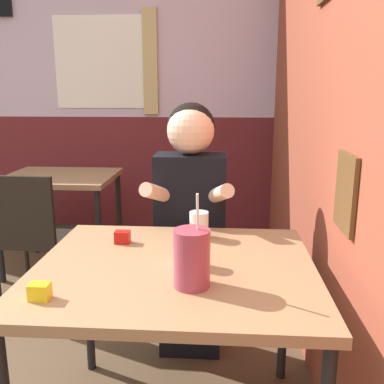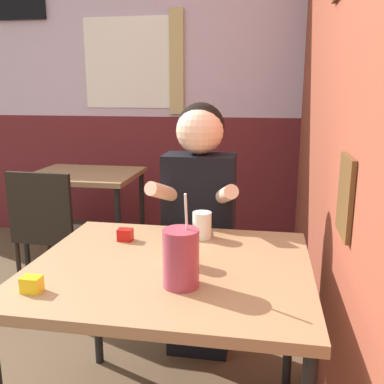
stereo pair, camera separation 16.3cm
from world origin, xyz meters
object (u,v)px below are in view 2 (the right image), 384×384
person_seated (199,223)px  cocktail_pitcher (181,258)px  main_table (170,280)px  chair_near_window (51,226)px  background_table (85,184)px

person_seated → cocktail_pitcher: size_ratio=4.16×
main_table → chair_near_window: size_ratio=1.15×
background_table → person_seated: size_ratio=0.62×
chair_near_window → person_seated: bearing=-17.7°
cocktail_pitcher → chair_near_window: bearing=133.3°
chair_near_window → background_table: bearing=96.2°
person_seated → chair_near_window: bearing=160.4°
chair_near_window → person_seated: (0.98, -0.35, 0.18)m
background_table → chair_near_window: chair_near_window is taller
main_table → chair_near_window: bearing=135.8°
chair_near_window → cocktail_pitcher: cocktail_pitcher is taller
main_table → background_table: 1.88m
main_table → cocktail_pitcher: bearing=-65.8°
person_seated → main_table: bearing=-91.3°
background_table → chair_near_window: size_ratio=0.92×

